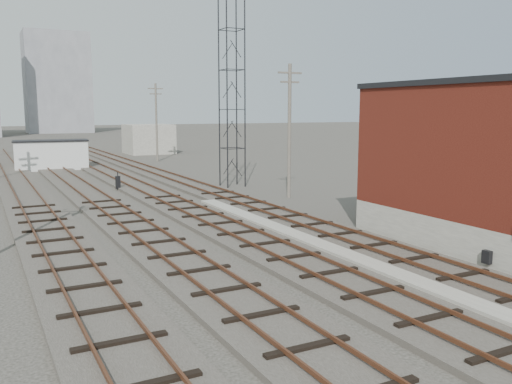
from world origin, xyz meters
TOP-DOWN VIEW (x-y plane):
  - ground at (0.00, 60.00)m, footprint 320.00×320.00m
  - track_right at (2.50, 39.00)m, footprint 3.20×90.00m
  - track_mid_right at (-1.50, 39.00)m, footprint 3.20×90.00m
  - track_mid_left at (-5.50, 39.00)m, footprint 3.20×90.00m
  - track_left at (-9.50, 39.00)m, footprint 3.20×90.00m
  - platform_curb at (0.50, 14.00)m, footprint 0.90×28.00m
  - brick_building at (7.50, 12.00)m, footprint 6.54×12.20m
  - lattice_tower at (5.50, 35.00)m, footprint 1.60×1.60m
  - utility_pole_right_a at (6.50, 28.00)m, footprint 1.80×0.24m
  - utility_pole_right_b at (6.50, 58.00)m, footprint 1.80×0.24m
  - apartment_right at (8.00, 150.00)m, footprint 16.00×12.00m
  - shed_right at (9.00, 70.00)m, footprint 6.00×6.00m
  - switch_stand at (-3.07, 36.92)m, footprint 0.33×0.33m
  - site_trailer at (-5.63, 54.30)m, footprint 7.30×3.58m

SIDE VIEW (x-z plane):
  - ground at x=0.00m, z-range 0.00..0.00m
  - track_right at x=2.50m, z-range -0.09..0.30m
  - track_mid_right at x=-1.50m, z-range -0.09..0.30m
  - track_mid_left at x=-5.50m, z-range -0.09..0.30m
  - track_left at x=-9.50m, z-range -0.09..0.30m
  - platform_curb at x=0.50m, z-range 0.00..0.26m
  - switch_stand at x=-3.07m, z-range -0.04..1.24m
  - site_trailer at x=-5.63m, z-range 0.01..3.01m
  - shed_right at x=9.00m, z-range 0.00..4.00m
  - brick_building at x=7.50m, z-range 0.02..7.24m
  - utility_pole_right_a at x=6.50m, z-range 0.30..9.30m
  - utility_pole_right_b at x=6.50m, z-range 0.30..9.30m
  - lattice_tower at x=5.50m, z-range 0.00..15.00m
  - apartment_right at x=8.00m, z-range 0.00..26.00m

